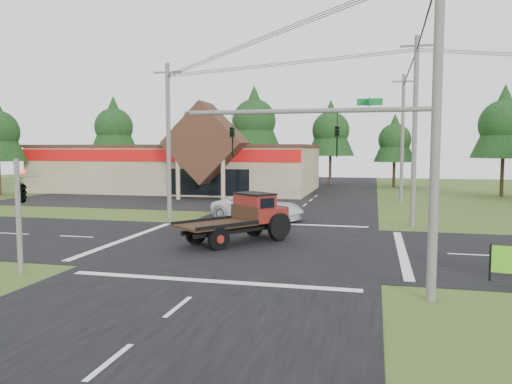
% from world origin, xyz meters
% --- Properties ---
extents(ground, '(120.00, 120.00, 0.00)m').
position_xyz_m(ground, '(0.00, 0.00, 0.00)').
color(ground, '#384F1C').
rests_on(ground, ground).
extents(road_ns, '(12.00, 120.00, 0.02)m').
position_xyz_m(road_ns, '(0.00, 0.00, 0.01)').
color(road_ns, black).
rests_on(road_ns, ground).
extents(road_ew, '(120.00, 12.00, 0.02)m').
position_xyz_m(road_ew, '(0.00, 0.00, 0.01)').
color(road_ew, black).
rests_on(road_ew, ground).
extents(parking_apron, '(28.00, 14.00, 0.02)m').
position_xyz_m(parking_apron, '(-14.00, 19.00, 0.01)').
color(parking_apron, black).
rests_on(parking_apron, ground).
extents(cvs_building, '(30.40, 18.20, 9.19)m').
position_xyz_m(cvs_building, '(-15.70, 29.57, 2.78)').
color(cvs_building, gray).
rests_on(cvs_building, ground).
extents(traffic_signal_mast, '(8.12, 0.24, 7.00)m').
position_xyz_m(traffic_signal_mast, '(5.82, -7.50, 4.43)').
color(traffic_signal_mast, '#595651').
rests_on(traffic_signal_mast, ground).
extents(traffic_signal_corner, '(0.53, 2.48, 4.40)m').
position_xyz_m(traffic_signal_corner, '(-7.50, -7.32, 3.52)').
color(traffic_signal_corner, '#595651').
rests_on(traffic_signal_corner, ground).
extents(utility_pole_nr, '(2.00, 0.30, 11.00)m').
position_xyz_m(utility_pole_nr, '(7.50, -7.50, 5.64)').
color(utility_pole_nr, '#595651').
rests_on(utility_pole_nr, ground).
extents(utility_pole_nw, '(2.00, 0.30, 10.50)m').
position_xyz_m(utility_pole_nw, '(-8.00, 8.00, 5.39)').
color(utility_pole_nw, '#595651').
rests_on(utility_pole_nw, ground).
extents(utility_pole_ne, '(2.00, 0.30, 11.50)m').
position_xyz_m(utility_pole_ne, '(8.00, 8.00, 5.89)').
color(utility_pole_ne, '#595651').
rests_on(utility_pole_ne, ground).
extents(utility_pole_n, '(2.00, 0.30, 11.20)m').
position_xyz_m(utility_pole_n, '(8.00, 22.00, 5.74)').
color(utility_pole_n, '#595651').
rests_on(utility_pole_n, ground).
extents(tree_row_a, '(6.72, 6.72, 12.12)m').
position_xyz_m(tree_row_a, '(-30.00, 40.00, 8.05)').
color(tree_row_a, '#332316').
rests_on(tree_row_a, ground).
extents(tree_row_b, '(5.60, 5.60, 10.10)m').
position_xyz_m(tree_row_b, '(-20.00, 42.00, 6.70)').
color(tree_row_b, '#332316').
rests_on(tree_row_b, ground).
extents(tree_row_c, '(7.28, 7.28, 13.13)m').
position_xyz_m(tree_row_c, '(-10.00, 41.00, 8.72)').
color(tree_row_c, '#332316').
rests_on(tree_row_c, ground).
extents(tree_row_d, '(6.16, 6.16, 11.11)m').
position_xyz_m(tree_row_d, '(0.00, 42.00, 7.38)').
color(tree_row_d, '#332316').
rests_on(tree_row_d, ground).
extents(tree_row_e, '(5.04, 5.04, 9.09)m').
position_xyz_m(tree_row_e, '(8.00, 40.00, 6.03)').
color(tree_row_e, '#332316').
rests_on(tree_row_e, ground).
extents(tree_side_ne, '(6.16, 6.16, 11.11)m').
position_xyz_m(tree_side_ne, '(18.00, 30.00, 7.38)').
color(tree_side_ne, '#332316').
rests_on(tree_side_ne, ground).
extents(antique_flatbed_truck, '(5.53, 6.23, 2.54)m').
position_xyz_m(antique_flatbed_truck, '(-1.09, 0.35, 1.27)').
color(antique_flatbed_truck, '#631E0E').
rests_on(antique_flatbed_truck, ground).
extents(white_pickup, '(6.71, 4.30, 1.72)m').
position_xyz_m(white_pickup, '(-1.86, 8.50, 0.86)').
color(white_pickup, silver).
rests_on(white_pickup, ground).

